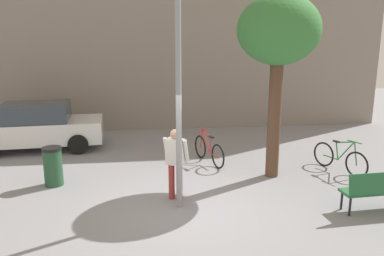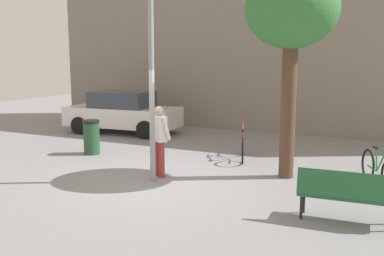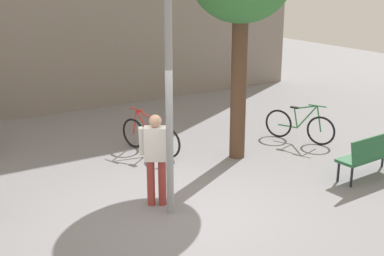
{
  "view_description": "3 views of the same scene",
  "coord_description": "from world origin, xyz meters",
  "px_view_note": "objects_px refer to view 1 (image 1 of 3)",
  "views": [
    {
      "loc": [
        -0.78,
        -8.08,
        3.69
      ],
      "look_at": [
        0.28,
        0.78,
        1.57
      ],
      "focal_mm": 36.49,
      "sensor_mm": 36.0,
      "label": 1
    },
    {
      "loc": [
        4.76,
        -8.2,
        2.77
      ],
      "look_at": [
        0.54,
        0.62,
        1.17
      ],
      "focal_mm": 40.11,
      "sensor_mm": 36.0,
      "label": 2
    },
    {
      "loc": [
        -4.06,
        -7.17,
        4.0
      ],
      "look_at": [
        0.94,
        0.9,
        1.1
      ],
      "focal_mm": 48.15,
      "sensor_mm": 36.0,
      "label": 3
    }
  ],
  "objects_px": {
    "bicycle_green": "(340,158)",
    "trash_bin": "(53,166)",
    "person_by_lamppost": "(175,159)",
    "plaza_tree": "(278,34)",
    "parked_car_white": "(37,127)",
    "park_bench": "(380,188)",
    "lamppost": "(178,75)",
    "bicycle_red": "(209,150)"
  },
  "relations": [
    {
      "from": "bicycle_green",
      "to": "trash_bin",
      "type": "bearing_deg",
      "value": -179.28
    },
    {
      "from": "trash_bin",
      "to": "bicycle_green",
      "type": "bearing_deg",
      "value": 0.72
    },
    {
      "from": "person_by_lamppost",
      "to": "plaza_tree",
      "type": "bearing_deg",
      "value": 24.73
    },
    {
      "from": "parked_car_white",
      "to": "trash_bin",
      "type": "xyz_separation_m",
      "value": [
        1.23,
        -3.37,
        -0.27
      ]
    },
    {
      "from": "bicycle_green",
      "to": "park_bench",
      "type": "bearing_deg",
      "value": -98.87
    },
    {
      "from": "park_bench",
      "to": "trash_bin",
      "type": "distance_m",
      "value": 7.65
    },
    {
      "from": "plaza_tree",
      "to": "lamppost",
      "type": "bearing_deg",
      "value": -148.17
    },
    {
      "from": "lamppost",
      "to": "person_by_lamppost",
      "type": "distance_m",
      "value": 1.98
    },
    {
      "from": "park_bench",
      "to": "parked_car_white",
      "type": "xyz_separation_m",
      "value": [
        -8.49,
        5.79,
        0.23
      ]
    },
    {
      "from": "bicycle_red",
      "to": "parked_car_white",
      "type": "bearing_deg",
      "value": 158.89
    },
    {
      "from": "bicycle_red",
      "to": "bicycle_green",
      "type": "bearing_deg",
      "value": -18.86
    },
    {
      "from": "plaza_tree",
      "to": "trash_bin",
      "type": "distance_m",
      "value": 6.54
    },
    {
      "from": "trash_bin",
      "to": "park_bench",
      "type": "bearing_deg",
      "value": -18.41
    },
    {
      "from": "bicycle_green",
      "to": "bicycle_red",
      "type": "relative_size",
      "value": 0.97
    },
    {
      "from": "trash_bin",
      "to": "lamppost",
      "type": "bearing_deg",
      "value": -28.46
    },
    {
      "from": "lamppost",
      "to": "park_bench",
      "type": "distance_m",
      "value": 4.9
    },
    {
      "from": "bicycle_red",
      "to": "park_bench",
      "type": "bearing_deg",
      "value": -50.14
    },
    {
      "from": "lamppost",
      "to": "trash_bin",
      "type": "relative_size",
      "value": 4.94
    },
    {
      "from": "bicycle_green",
      "to": "bicycle_red",
      "type": "distance_m",
      "value": 3.68
    },
    {
      "from": "trash_bin",
      "to": "bicycle_red",
      "type": "bearing_deg",
      "value": 17.17
    },
    {
      "from": "park_bench",
      "to": "bicycle_green",
      "type": "bearing_deg",
      "value": 81.13
    },
    {
      "from": "bicycle_red",
      "to": "trash_bin",
      "type": "bearing_deg",
      "value": -162.83
    },
    {
      "from": "lamppost",
      "to": "person_by_lamppost",
      "type": "relative_size",
      "value": 2.94
    },
    {
      "from": "plaza_tree",
      "to": "bicycle_red",
      "type": "distance_m",
      "value": 3.9
    },
    {
      "from": "park_bench",
      "to": "trash_bin",
      "type": "relative_size",
      "value": 1.64
    },
    {
      "from": "lamppost",
      "to": "bicycle_green",
      "type": "relative_size",
      "value": 2.94
    },
    {
      "from": "person_by_lamppost",
      "to": "bicycle_green",
      "type": "bearing_deg",
      "value": 16.08
    },
    {
      "from": "bicycle_green",
      "to": "trash_bin",
      "type": "distance_m",
      "value": 7.66
    },
    {
      "from": "bicycle_green",
      "to": "bicycle_red",
      "type": "bearing_deg",
      "value": 161.14
    },
    {
      "from": "park_bench",
      "to": "trash_bin",
      "type": "height_order",
      "value": "trash_bin"
    },
    {
      "from": "person_by_lamppost",
      "to": "bicycle_green",
      "type": "xyz_separation_m",
      "value": [
        4.67,
        1.34,
        -0.58
      ]
    },
    {
      "from": "plaza_tree",
      "to": "parked_car_white",
      "type": "xyz_separation_m",
      "value": [
        -6.92,
        3.38,
        -2.96
      ]
    },
    {
      "from": "person_by_lamppost",
      "to": "trash_bin",
      "type": "xyz_separation_m",
      "value": [
        -2.99,
        1.25,
        -0.47
      ]
    },
    {
      "from": "plaza_tree",
      "to": "bicycle_green",
      "type": "xyz_separation_m",
      "value": [
        1.97,
        0.1,
        -3.35
      ]
    },
    {
      "from": "lamppost",
      "to": "park_bench",
      "type": "bearing_deg",
      "value": -10.33
    },
    {
      "from": "parked_car_white",
      "to": "park_bench",
      "type": "bearing_deg",
      "value": -34.28
    },
    {
      "from": "bicycle_green",
      "to": "lamppost",
      "type": "bearing_deg",
      "value": -159.29
    },
    {
      "from": "bicycle_red",
      "to": "trash_bin",
      "type": "height_order",
      "value": "trash_bin"
    },
    {
      "from": "lamppost",
      "to": "plaza_tree",
      "type": "xyz_separation_m",
      "value": [
        2.64,
        1.64,
        0.83
      ]
    },
    {
      "from": "bicycle_green",
      "to": "parked_car_white",
      "type": "xyz_separation_m",
      "value": [
        -8.89,
        3.28,
        0.39
      ]
    },
    {
      "from": "park_bench",
      "to": "parked_car_white",
      "type": "bearing_deg",
      "value": 145.72
    },
    {
      "from": "park_bench",
      "to": "plaza_tree",
      "type": "height_order",
      "value": "plaza_tree"
    }
  ]
}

